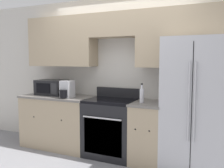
% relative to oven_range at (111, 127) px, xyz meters
% --- Properties ---
extents(ground_plane, '(12.00, 12.00, 0.00)m').
position_rel_oven_range_xyz_m(ground_plane, '(0.02, -0.31, -0.46)').
color(ground_plane, gray).
extents(wall_back, '(8.00, 0.39, 2.60)m').
position_rel_oven_range_xyz_m(wall_back, '(0.02, 0.27, 1.07)').
color(wall_back, beige).
rests_on(wall_back, ground_plane).
extents(lower_cabinets_left, '(1.30, 0.64, 0.92)m').
position_rel_oven_range_xyz_m(lower_cabinets_left, '(-1.03, -0.00, -0.00)').
color(lower_cabinets_left, tan).
rests_on(lower_cabinets_left, ground_plane).
extents(lower_cabinets_right, '(0.47, 0.64, 0.92)m').
position_rel_oven_range_xyz_m(lower_cabinets_right, '(0.62, -0.00, -0.00)').
color(lower_cabinets_right, tan).
rests_on(lower_cabinets_right, ground_plane).
extents(oven_range, '(0.79, 0.65, 1.08)m').
position_rel_oven_range_xyz_m(oven_range, '(0.00, 0.00, 0.00)').
color(oven_range, black).
rests_on(oven_range, ground_plane).
extents(refrigerator, '(0.86, 0.77, 1.86)m').
position_rel_oven_range_xyz_m(refrigerator, '(1.27, 0.06, 0.46)').
color(refrigerator, '#B7B7BC').
rests_on(refrigerator, ground_plane).
extents(microwave, '(0.54, 0.38, 0.27)m').
position_rel_oven_range_xyz_m(microwave, '(-1.21, 0.06, 0.59)').
color(microwave, black).
rests_on(microwave, lower_cabinets_left).
extents(bottle, '(0.06, 0.06, 0.29)m').
position_rel_oven_range_xyz_m(bottle, '(0.53, -0.06, 0.57)').
color(bottle, silver).
rests_on(bottle, lower_cabinets_right).
extents(electric_kettle, '(0.19, 0.27, 0.29)m').
position_rel_oven_range_xyz_m(electric_kettle, '(-0.75, -0.13, 0.59)').
color(electric_kettle, '#B7B7BC').
rests_on(electric_kettle, lower_cabinets_left).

